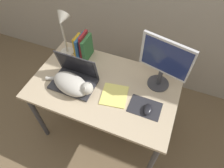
{
  "coord_description": "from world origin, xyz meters",
  "views": [
    {
      "loc": [
        0.45,
        -0.56,
        2.04
      ],
      "look_at": [
        0.09,
        0.33,
        0.84
      ],
      "focal_mm": 32.0,
      "sensor_mm": 36.0,
      "label": 1
    }
  ],
  "objects_px": {
    "external_monitor": "(164,62)",
    "notepad": "(114,95)",
    "desk_lamp": "(63,27)",
    "computer_mouse": "(148,109)",
    "laptop": "(75,78)",
    "cat": "(72,84)",
    "book_row": "(83,47)"
  },
  "relations": [
    {
      "from": "external_monitor",
      "to": "notepad",
      "type": "height_order",
      "value": "external_monitor"
    },
    {
      "from": "desk_lamp",
      "to": "computer_mouse",
      "type": "bearing_deg",
      "value": -20.05
    },
    {
      "from": "laptop",
      "to": "desk_lamp",
      "type": "relative_size",
      "value": 0.77
    },
    {
      "from": "desk_lamp",
      "to": "external_monitor",
      "type": "bearing_deg",
      "value": -1.69
    },
    {
      "from": "cat",
      "to": "external_monitor",
      "type": "height_order",
      "value": "external_monitor"
    },
    {
      "from": "laptop",
      "to": "computer_mouse",
      "type": "xyz_separation_m",
      "value": [
        0.64,
        -0.04,
        -0.03
      ]
    },
    {
      "from": "computer_mouse",
      "to": "cat",
      "type": "bearing_deg",
      "value": -177.16
    },
    {
      "from": "external_monitor",
      "to": "desk_lamp",
      "type": "distance_m",
      "value": 0.86
    },
    {
      "from": "laptop",
      "to": "desk_lamp",
      "type": "distance_m",
      "value": 0.43
    },
    {
      "from": "cat",
      "to": "book_row",
      "type": "height_order",
      "value": "book_row"
    },
    {
      "from": "external_monitor",
      "to": "notepad",
      "type": "distance_m",
      "value": 0.46
    },
    {
      "from": "cat",
      "to": "book_row",
      "type": "distance_m",
      "value": 0.41
    },
    {
      "from": "laptop",
      "to": "desk_lamp",
      "type": "xyz_separation_m",
      "value": [
        -0.21,
        0.27,
        0.27
      ]
    },
    {
      "from": "laptop",
      "to": "computer_mouse",
      "type": "distance_m",
      "value": 0.64
    },
    {
      "from": "book_row",
      "to": "computer_mouse",
      "type": "bearing_deg",
      "value": -26.61
    },
    {
      "from": "laptop",
      "to": "notepad",
      "type": "xyz_separation_m",
      "value": [
        0.36,
        -0.01,
        -0.04
      ]
    },
    {
      "from": "cat",
      "to": "notepad",
      "type": "relative_size",
      "value": 1.84
    },
    {
      "from": "laptop",
      "to": "external_monitor",
      "type": "relative_size",
      "value": 0.8
    },
    {
      "from": "laptop",
      "to": "desk_lamp",
      "type": "height_order",
      "value": "desk_lamp"
    },
    {
      "from": "external_monitor",
      "to": "cat",
      "type": "bearing_deg",
      "value": -153.35
    },
    {
      "from": "laptop",
      "to": "cat",
      "type": "height_order",
      "value": "laptop"
    },
    {
      "from": "desk_lamp",
      "to": "notepad",
      "type": "bearing_deg",
      "value": -25.83
    },
    {
      "from": "computer_mouse",
      "to": "book_row",
      "type": "distance_m",
      "value": 0.81
    },
    {
      "from": "book_row",
      "to": "notepad",
      "type": "height_order",
      "value": "book_row"
    },
    {
      "from": "laptop",
      "to": "book_row",
      "type": "relative_size",
      "value": 1.43
    },
    {
      "from": "cat",
      "to": "book_row",
      "type": "xyz_separation_m",
      "value": [
        -0.1,
        0.39,
        0.05
      ]
    },
    {
      "from": "cat",
      "to": "external_monitor",
      "type": "relative_size",
      "value": 1.0
    },
    {
      "from": "computer_mouse",
      "to": "book_row",
      "type": "height_order",
      "value": "book_row"
    },
    {
      "from": "book_row",
      "to": "notepad",
      "type": "xyz_separation_m",
      "value": [
        0.43,
        -0.32,
        -0.11
      ]
    },
    {
      "from": "external_monitor",
      "to": "computer_mouse",
      "type": "bearing_deg",
      "value": -92.02
    },
    {
      "from": "desk_lamp",
      "to": "laptop",
      "type": "bearing_deg",
      "value": -51.93
    },
    {
      "from": "external_monitor",
      "to": "desk_lamp",
      "type": "relative_size",
      "value": 0.96
    }
  ]
}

